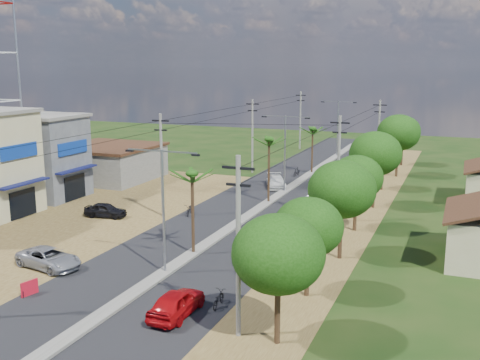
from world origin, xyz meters
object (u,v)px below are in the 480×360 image
object	(u,v)px
moto_rider_east	(218,299)
car_red_near	(177,303)
car_silver_mid	(317,203)
car_parked_dark	(106,210)
car_parked_silver	(49,259)
car_white_far	(276,182)
roadside_sign	(29,288)

from	to	relation	value
moto_rider_east	car_red_near	bearing A→B (deg)	44.94
car_silver_mid	car_parked_dark	xyz separation A→B (m)	(-16.46, -9.35, -0.07)
car_parked_silver	moto_rider_east	size ratio (longest dim) A/B	2.80
car_silver_mid	car_parked_silver	bearing A→B (deg)	72.89
car_red_near	car_parked_silver	bearing A→B (deg)	-16.43
car_white_far	roadside_sign	size ratio (longest dim) A/B	4.11
car_white_far	moto_rider_east	size ratio (longest dim) A/B	2.68
car_parked_silver	car_red_near	bearing A→B (deg)	-95.59
moto_rider_east	roadside_sign	distance (m)	11.04
car_silver_mid	roadside_sign	size ratio (longest dim) A/B	3.85
roadside_sign	car_red_near	bearing A→B (deg)	18.85
moto_rider_east	roadside_sign	xyz separation A→B (m)	(-10.70, -2.70, 0.02)
car_silver_mid	moto_rider_east	xyz separation A→B (m)	(0.20, -22.46, -0.25)
moto_rider_east	roadside_sign	bearing A→B (deg)	8.76
car_white_far	car_parked_dark	size ratio (longest dim) A/B	1.22
moto_rider_east	car_parked_dark	bearing A→B (deg)	-43.60
car_white_far	roadside_sign	xyz separation A→B (m)	(-4.00, -32.77, -0.19)
car_red_near	car_parked_silver	distance (m)	11.59
car_parked_dark	roadside_sign	xyz separation A→B (m)	(5.96, -15.81, -0.17)
roadside_sign	moto_rider_east	bearing A→B (deg)	27.88
car_parked_dark	roadside_sign	distance (m)	16.90
car_parked_silver	car_parked_dark	distance (m)	12.46
car_white_far	car_parked_silver	xyz separation A→B (m)	(-6.00, -28.78, -0.00)
car_silver_mid	moto_rider_east	world-z (taller)	car_silver_mid
car_white_far	car_parked_dark	distance (m)	19.67
car_silver_mid	car_parked_dark	world-z (taller)	car_silver_mid
car_red_near	car_white_far	size ratio (longest dim) A/B	0.94
car_parked_dark	moto_rider_east	world-z (taller)	car_parked_dark
car_white_far	roadside_sign	bearing A→B (deg)	-121.24
car_silver_mid	moto_rider_east	size ratio (longest dim) A/B	2.52
car_red_near	moto_rider_east	world-z (taller)	car_red_near
car_silver_mid	car_white_far	bearing A→B (deg)	-36.05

